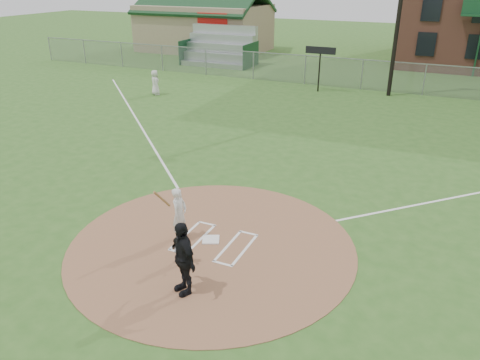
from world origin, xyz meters
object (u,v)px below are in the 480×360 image
at_px(home_plate, 211,240).
at_px(batter_at_plate, 179,214).
at_px(ondeck_player, 155,83).
at_px(umpire, 183,258).
at_px(catcher, 181,249).

height_order(home_plate, batter_at_plate, batter_at_plate).
bearing_deg(batter_at_plate, ondeck_player, 126.07).
distance_m(umpire, ondeck_player, 21.06).
relative_size(catcher, batter_at_plate, 0.54).
bearing_deg(catcher, ondeck_player, 130.68).
distance_m(catcher, ondeck_player, 19.85).
distance_m(home_plate, umpire, 2.68).
distance_m(umpire, batter_at_plate, 2.60).
height_order(ondeck_player, batter_at_plate, batter_at_plate).
relative_size(catcher, umpire, 0.49).
height_order(catcher, umpire, umpire).
xyz_separation_m(home_plate, catcher, (-0.15, -1.43, 0.46)).
height_order(umpire, batter_at_plate, umpire).
relative_size(catcher, ondeck_player, 0.60).
bearing_deg(home_plate, ondeck_player, 128.74).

